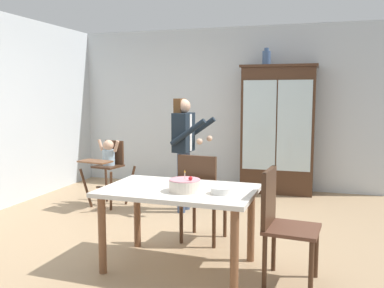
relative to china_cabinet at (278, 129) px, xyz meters
The scene contains 11 objects.
ground_plane 2.74m from the china_cabinet, 111.37° to the right, with size 6.24×6.24×0.00m, color tan.
wall_back 1.02m from the china_cabinet, 164.10° to the left, with size 5.32×0.06×2.70m, color silver.
china_cabinet is the anchor object (origin of this frame).
ceramic_vase 1.15m from the china_cabinet, behind, with size 0.13×0.13×0.27m.
high_chair_with_toddler 2.71m from the china_cabinet, 145.28° to the right, with size 0.67×0.76×0.95m.
adult_person 1.83m from the china_cabinet, 126.82° to the right, with size 0.52×0.50×1.53m.
dining_table 3.33m from the china_cabinet, 99.79° to the right, with size 1.40×0.92×0.74m.
birthday_cake 3.39m from the china_cabinet, 98.08° to the right, with size 0.28×0.28×0.19m.
serving_bowl 3.36m from the china_cabinet, 92.59° to the right, with size 0.18×0.18×0.06m, color silver.
dining_chair_far_side 2.70m from the china_cabinet, 101.90° to the right, with size 0.48×0.48×0.96m.
dining_chair_right_end 3.33m from the china_cabinet, 84.00° to the right, with size 0.48×0.48×0.96m.
Camera 1 is at (1.56, -4.41, 1.59)m, focal length 39.15 mm.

